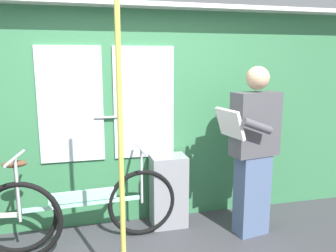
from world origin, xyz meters
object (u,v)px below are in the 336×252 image
(bicycle_near_door, at_px, (82,207))
(handrail_pole, at_px, (121,152))
(passenger_reading_newspaper, at_px, (253,149))
(trash_bin_by_wall, at_px, (168,190))

(bicycle_near_door, distance_m, handrail_pole, 1.12)
(bicycle_near_door, bearing_deg, passenger_reading_newspaper, -10.32)
(passenger_reading_newspaper, bearing_deg, handrail_pole, 15.55)
(passenger_reading_newspaper, bearing_deg, bicycle_near_door, -17.21)
(bicycle_near_door, relative_size, trash_bin_by_wall, 2.38)
(trash_bin_by_wall, distance_m, handrail_pole, 1.34)
(bicycle_near_door, height_order, handrail_pole, handrail_pole)
(passenger_reading_newspaper, height_order, trash_bin_by_wall, passenger_reading_newspaper)
(trash_bin_by_wall, height_order, handrail_pole, handrail_pole)
(bicycle_near_door, xyz_separation_m, handrail_pole, (0.28, -0.81, 0.72))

